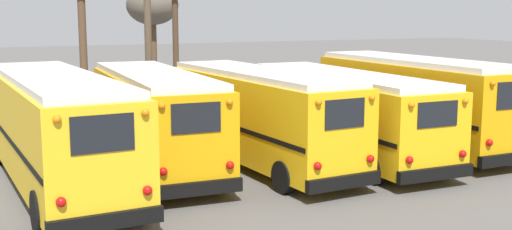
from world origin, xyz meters
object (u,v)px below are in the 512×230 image
school_bus_4 (413,99)px  utility_pole (148,39)px  school_bus_0 (56,127)px  school_bus_3 (343,111)px  school_bus_2 (259,114)px  bare_tree_1 (152,7)px  school_bus_1 (154,116)px

school_bus_4 → utility_pole: size_ratio=1.31×
school_bus_0 → school_bus_3: (9.67, 0.08, -0.19)m
school_bus_2 → school_bus_3: school_bus_2 is taller
school_bus_0 → school_bus_4: bearing=1.1°
school_bus_2 → bare_tree_1: size_ratio=1.45×
school_bus_3 → school_bus_4: (3.22, 0.16, 0.20)m
utility_pole → school_bus_0: bearing=-119.6°
school_bus_2 → school_bus_4: size_ratio=0.99×
school_bus_3 → utility_pole: 10.75m
school_bus_0 → school_bus_1: (3.22, 1.19, -0.09)m
school_bus_4 → school_bus_1: bearing=174.4°
bare_tree_1 → school_bus_4: bearing=-77.9°
school_bus_4 → utility_pole: bearing=127.6°
school_bus_4 → school_bus_2: bearing=-178.7°
bare_tree_1 → utility_pole: bearing=-107.7°
school_bus_0 → bare_tree_1: 21.80m
school_bus_0 → school_bus_4: size_ratio=1.11×
school_bus_1 → utility_pole: size_ratio=1.29×
school_bus_0 → school_bus_4: school_bus_4 is taller
school_bus_3 → bare_tree_1: 19.96m
school_bus_2 → utility_pole: (-0.90, 9.66, 2.12)m
school_bus_1 → school_bus_3: bearing=-9.8°
school_bus_1 → utility_pole: bearing=74.8°
school_bus_0 → utility_pole: 11.41m
school_bus_0 → school_bus_4: 12.89m
school_bus_2 → school_bus_4: (6.44, 0.14, 0.10)m
school_bus_3 → bare_tree_1: bare_tree_1 is taller
bare_tree_1 → school_bus_3: bearing=-87.2°
school_bus_0 → school_bus_3: size_ratio=1.05×
school_bus_0 → school_bus_1: school_bus_0 is taller
school_bus_1 → school_bus_2: size_ratio=1.00×
school_bus_3 → bare_tree_1: size_ratio=1.54×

